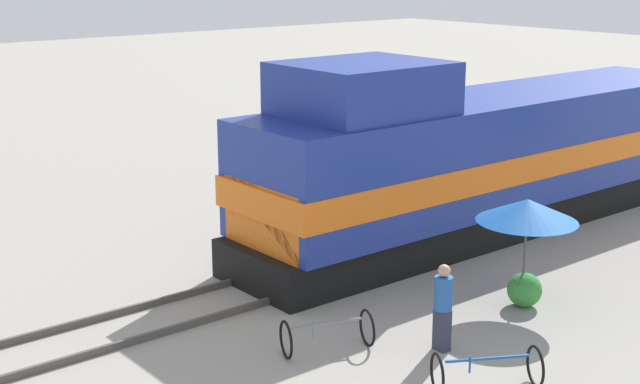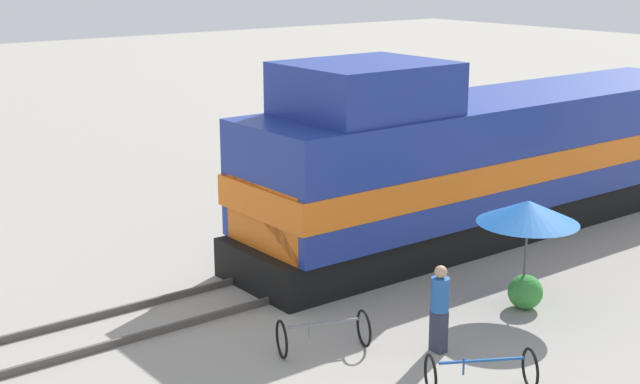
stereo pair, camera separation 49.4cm
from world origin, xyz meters
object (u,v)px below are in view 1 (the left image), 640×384
bicycle (487,370)px  bicycle_spare (327,333)px  locomotive (484,158)px  vendor_umbrella (527,210)px  person_bystander (443,304)px

bicycle → bicycle_spare: bearing=-128.9°
bicycle_spare → bicycle: bearing=41.2°
locomotive → bicycle: 9.39m
bicycle → bicycle_spare: 3.06m
vendor_umbrella → bicycle: size_ratio=1.22×
vendor_umbrella → person_bystander: 3.16m
bicycle → bicycle_spare: size_ratio=1.06×
locomotive → bicycle: (6.12, -6.95, -1.59)m
vendor_umbrella → bicycle_spare: vendor_umbrella is taller
locomotive → person_bystander: 7.90m
person_bystander → bicycle: person_bystander is taller
locomotive → person_bystander: locomotive is taller
vendor_umbrella → bicycle: vendor_umbrella is taller
bicycle → person_bystander: bearing=-170.6°
bicycle → bicycle_spare: (-2.85, -1.12, -0.00)m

